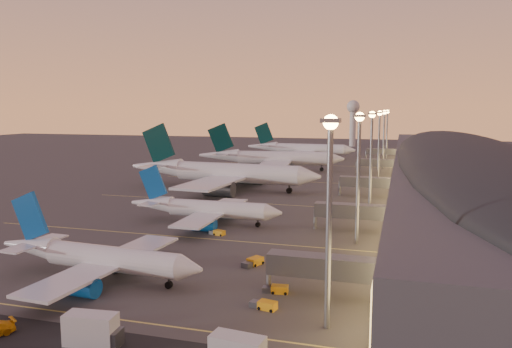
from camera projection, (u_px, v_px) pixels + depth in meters
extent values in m
plane|color=#403E3B|center=(189.00, 231.00, 108.92)|extent=(700.00, 700.00, 0.00)
cylinder|color=silver|center=(114.00, 259.00, 77.00)|extent=(23.05, 5.33, 3.89)
cone|color=silver|center=(191.00, 268.00, 72.49)|extent=(3.93, 4.12, 3.89)
cone|color=silver|center=(29.00, 246.00, 82.57)|extent=(10.55, 4.54, 3.89)
cube|color=silver|center=(108.00, 263.00, 77.46)|extent=(8.70, 33.12, 0.43)
cylinder|color=#12519E|center=(138.00, 258.00, 84.10)|extent=(5.34, 3.24, 2.92)
cylinder|color=#12519E|center=(81.00, 287.00, 70.67)|extent=(5.34, 3.24, 2.92)
cube|color=#12519E|center=(30.00, 216.00, 81.74)|extent=(7.15, 1.03, 8.44)
cube|color=silver|center=(35.00, 243.00, 82.07)|extent=(4.43, 12.01, 0.27)
cylinder|color=black|center=(169.00, 283.00, 74.09)|extent=(0.33, 0.33, 1.54)
cylinder|color=black|center=(169.00, 285.00, 74.12)|extent=(1.13, 0.75, 1.09)
cylinder|color=black|center=(115.00, 269.00, 80.52)|extent=(0.33, 0.33, 1.54)
cylinder|color=black|center=(115.00, 271.00, 80.54)|extent=(1.13, 0.75, 1.09)
cylinder|color=black|center=(93.00, 280.00, 75.44)|extent=(0.33, 0.33, 1.54)
cylinder|color=black|center=(93.00, 282.00, 75.47)|extent=(1.13, 0.75, 1.09)
cylinder|color=silver|center=(217.00, 209.00, 114.91)|extent=(23.12, 4.04, 3.93)
cone|color=silver|center=(274.00, 213.00, 111.22)|extent=(3.75, 3.95, 3.93)
cone|color=silver|center=(152.00, 203.00, 119.46)|extent=(10.45, 3.98, 3.93)
cube|color=silver|center=(213.00, 212.00, 115.31)|extent=(6.86, 33.16, 0.43)
cylinder|color=#12519E|center=(227.00, 212.00, 122.22)|extent=(5.23, 2.97, 2.95)
cylinder|color=#12519E|center=(204.00, 225.00, 108.33)|extent=(5.23, 2.97, 2.95)
cube|color=#12519E|center=(153.00, 182.00, 118.65)|extent=(7.21, 0.62, 8.53)
cube|color=silver|center=(156.00, 201.00, 119.04)|extent=(3.78, 11.94, 0.28)
cylinder|color=black|center=(258.00, 224.00, 112.59)|extent=(0.32, 0.32, 1.55)
cylinder|color=black|center=(258.00, 225.00, 112.62)|extent=(1.10, 0.69, 1.10)
cylinder|color=black|center=(214.00, 218.00, 118.40)|extent=(0.32, 0.32, 1.55)
cylinder|color=black|center=(214.00, 219.00, 118.43)|extent=(1.10, 0.69, 1.10)
cylinder|color=black|center=(206.00, 223.00, 113.16)|extent=(0.32, 0.32, 1.55)
cylinder|color=black|center=(206.00, 224.00, 113.19)|extent=(1.10, 0.69, 1.10)
cylinder|color=silver|center=(238.00, 173.00, 162.85)|extent=(42.15, 9.07, 6.32)
cone|color=silver|center=(310.00, 176.00, 154.55)|extent=(7.15, 6.76, 6.32)
cone|color=silver|center=(157.00, 167.00, 173.12)|extent=(19.27, 7.56, 6.32)
cube|color=silver|center=(232.00, 176.00, 163.69)|extent=(16.15, 61.81, 0.70)
cylinder|color=#585B60|center=(250.00, 177.00, 176.02)|extent=(9.74, 5.36, 4.74)
cylinder|color=#585B60|center=(219.00, 189.00, 150.98)|extent=(9.74, 5.36, 4.74)
cube|color=#062B2A|center=(159.00, 143.00, 171.74)|extent=(12.51, 1.77, 14.04)
cube|color=silver|center=(163.00, 164.00, 172.22)|extent=(8.18, 22.41, 0.44)
cylinder|color=black|center=(289.00, 189.00, 157.42)|extent=(0.54, 0.54, 2.53)
cylinder|color=black|center=(289.00, 191.00, 157.47)|extent=(1.84, 1.22, 1.77)
cylinder|color=black|center=(234.00, 184.00, 168.70)|extent=(0.54, 0.54, 2.53)
cylinder|color=black|center=(234.00, 185.00, 168.75)|extent=(1.84, 1.22, 1.77)
cylinder|color=black|center=(223.00, 188.00, 160.46)|extent=(0.54, 0.54, 2.53)
cylinder|color=black|center=(223.00, 189.00, 160.51)|extent=(1.84, 1.22, 1.77)
cylinder|color=silver|center=(283.00, 158.00, 215.33)|extent=(39.74, 10.79, 5.94)
cone|color=silver|center=(337.00, 159.00, 211.70)|extent=(7.03, 6.69, 5.94)
cone|color=silver|center=(219.00, 155.00, 219.77)|extent=(18.35, 8.11, 5.94)
cube|color=silver|center=(279.00, 160.00, 215.76)|extent=(18.48, 58.42, 0.65)
cylinder|color=#585B60|center=(285.00, 162.00, 228.19)|extent=(9.36, 5.53, 4.46)
cylinder|color=#585B60|center=(278.00, 169.00, 203.45)|extent=(9.36, 5.53, 4.46)
cube|color=#062B2A|center=(221.00, 138.00, 218.63)|extent=(11.74, 2.34, 13.19)
cube|color=silver|center=(224.00, 153.00, 219.31)|extent=(8.87, 21.31, 0.42)
cylinder|color=black|center=(322.00, 168.00, 213.24)|extent=(0.53, 0.53, 2.38)
cylinder|color=black|center=(322.00, 169.00, 213.29)|extent=(1.78, 1.24, 1.66)
cylinder|color=black|center=(277.00, 166.00, 220.44)|extent=(0.53, 0.53, 2.38)
cylinder|color=black|center=(277.00, 167.00, 220.49)|extent=(1.78, 1.24, 1.66)
cylinder|color=black|center=(275.00, 169.00, 212.30)|extent=(0.53, 0.53, 2.38)
cylinder|color=black|center=(275.00, 169.00, 212.35)|extent=(1.78, 1.24, 1.66)
cylinder|color=silver|center=(310.00, 149.00, 267.91)|extent=(37.14, 7.32, 5.58)
cone|color=silver|center=(350.00, 150.00, 260.96)|extent=(6.21, 5.86, 5.58)
cone|color=silver|center=(263.00, 146.00, 276.51)|extent=(16.92, 6.36, 5.58)
cube|color=silver|center=(306.00, 151.00, 268.62)|extent=(13.25, 54.40, 0.61)
cylinder|color=#585B60|center=(313.00, 152.00, 279.60)|extent=(8.52, 4.58, 4.19)
cylinder|color=#585B60|center=(303.00, 156.00, 257.35)|extent=(8.52, 4.58, 4.19)
cube|color=#062B2A|center=(264.00, 134.00, 275.30)|extent=(11.04, 1.36, 12.39)
cube|color=silver|center=(266.00, 145.00, 275.74)|extent=(6.86, 19.68, 0.39)
cylinder|color=black|center=(338.00, 157.00, 263.39)|extent=(0.47, 0.47, 2.23)
cylinder|color=black|center=(338.00, 158.00, 263.44)|extent=(1.61, 1.05, 1.56)
cylinder|color=black|center=(306.00, 155.00, 273.05)|extent=(0.47, 0.47, 2.23)
cylinder|color=black|center=(306.00, 156.00, 273.09)|extent=(1.61, 1.05, 1.56)
cylinder|color=black|center=(303.00, 157.00, 265.72)|extent=(0.47, 0.47, 2.23)
cylinder|color=black|center=(303.00, 157.00, 265.77)|extent=(1.61, 1.05, 1.56)
cube|color=#47484C|center=(460.00, 173.00, 159.76)|extent=(40.00, 255.00, 12.00)
ellipsoid|color=black|center=(461.00, 155.00, 158.98)|extent=(39.00, 253.00, 10.92)
cube|color=#FBC461|center=(394.00, 174.00, 165.54)|extent=(0.40, 244.80, 8.00)
cube|color=#585B60|center=(324.00, 266.00, 70.29)|extent=(16.00, 3.20, 3.00)
cylinder|color=gray|center=(269.00, 277.00, 72.83)|extent=(0.70, 0.70, 4.40)
cube|color=#585B60|center=(352.00, 211.00, 108.34)|extent=(16.00, 3.20, 3.00)
cylinder|color=gray|center=(315.00, 219.00, 110.87)|extent=(0.70, 0.70, 4.40)
cube|color=#585B60|center=(366.00, 182.00, 151.14)|extent=(16.00, 3.20, 3.00)
cylinder|color=gray|center=(340.00, 188.00, 153.68)|extent=(0.70, 0.70, 4.40)
cube|color=#585B60|center=(376.00, 163.00, 205.36)|extent=(16.00, 3.20, 3.00)
cylinder|color=gray|center=(356.00, 167.00, 207.90)|extent=(0.70, 0.70, 4.40)
cube|color=#585B60|center=(382.00, 151.00, 258.63)|extent=(16.00, 3.20, 3.00)
cylinder|color=gray|center=(366.00, 155.00, 261.17)|extent=(0.70, 0.70, 4.40)
cylinder|color=gray|center=(329.00, 228.00, 59.18)|extent=(0.70, 0.70, 25.00)
cube|color=gray|center=(331.00, 120.00, 57.52)|extent=(2.20, 2.20, 0.50)
sphere|color=#FFB558|center=(331.00, 122.00, 57.55)|extent=(1.80, 1.80, 1.80)
cylinder|color=gray|center=(358.00, 181.00, 97.22)|extent=(0.70, 0.70, 25.00)
cube|color=gray|center=(360.00, 116.00, 95.57)|extent=(2.20, 2.20, 0.50)
sphere|color=#FFB558|center=(360.00, 117.00, 95.60)|extent=(1.80, 1.80, 1.80)
cylinder|color=gray|center=(371.00, 161.00, 135.27)|extent=(0.70, 0.70, 25.00)
cube|color=gray|center=(372.00, 114.00, 133.62)|extent=(2.20, 2.20, 0.50)
sphere|color=#FFB558|center=(372.00, 115.00, 133.65)|extent=(1.80, 1.80, 1.80)
cylinder|color=gray|center=(379.00, 148.00, 178.08)|extent=(0.70, 0.70, 25.00)
cube|color=gray|center=(380.00, 113.00, 176.43)|extent=(2.20, 2.20, 0.50)
sphere|color=#FFB558|center=(380.00, 113.00, 176.45)|extent=(1.80, 1.80, 1.80)
cylinder|color=gray|center=(384.00, 141.00, 220.88)|extent=(0.70, 0.70, 25.00)
cube|color=gray|center=(385.00, 112.00, 219.23)|extent=(2.20, 2.20, 0.50)
sphere|color=#FFB558|center=(384.00, 112.00, 219.26)|extent=(1.80, 1.80, 1.80)
cylinder|color=gray|center=(387.00, 135.00, 263.69)|extent=(0.70, 0.70, 25.00)
cube|color=gray|center=(388.00, 111.00, 262.03)|extent=(2.20, 2.20, 0.50)
sphere|color=#FFB558|center=(388.00, 112.00, 262.06)|extent=(1.80, 1.80, 1.80)
cylinder|color=silver|center=(353.00, 128.00, 351.75)|extent=(4.40, 4.40, 26.00)
sphere|color=silver|center=(353.00, 107.00, 349.80)|extent=(9.00, 9.00, 9.00)
cube|color=#D8C659|center=(50.00, 310.00, 66.12)|extent=(90.00, 0.36, 0.00)
cube|color=#D8C659|center=(179.00, 237.00, 104.16)|extent=(90.00, 0.36, 0.00)
cube|color=#D8C659|center=(239.00, 202.00, 142.21)|extent=(90.00, 0.36, 0.00)
cube|color=#D8C659|center=(277.00, 181.00, 185.02)|extent=(90.00, 0.36, 0.00)
cube|color=#D8C659|center=(305.00, 165.00, 237.34)|extent=(90.00, 0.36, 0.00)
cube|color=orange|center=(267.00, 305.00, 66.38)|extent=(2.66, 1.96, 1.10)
cube|color=#585B60|center=(256.00, 304.00, 67.25)|extent=(1.64, 1.56, 0.80)
cylinder|color=black|center=(276.00, 307.00, 66.66)|extent=(0.47, 0.27, 0.44)
cylinder|color=black|center=(271.00, 311.00, 65.35)|extent=(0.47, 0.27, 0.44)
cylinder|color=black|center=(264.00, 305.00, 67.50)|extent=(0.47, 0.27, 0.44)
cylinder|color=black|center=(259.00, 308.00, 66.19)|extent=(0.47, 0.27, 0.44)
cube|color=orange|center=(280.00, 289.00, 72.30)|extent=(2.59, 1.80, 1.11)
cube|color=#585B60|center=(267.00, 289.00, 72.61)|extent=(1.56, 1.48, 0.81)
cylinder|color=black|center=(286.00, 290.00, 72.94)|extent=(0.46, 0.24, 0.44)
cylinder|color=black|center=(285.00, 294.00, 71.46)|extent=(0.46, 0.24, 0.44)
cylinder|color=black|center=(274.00, 289.00, 73.23)|extent=(0.46, 0.24, 0.44)
cylinder|color=black|center=(273.00, 293.00, 71.75)|extent=(0.46, 0.24, 0.44)
cube|color=orange|center=(219.00, 233.00, 105.40)|extent=(2.55, 1.93, 1.04)
cube|color=#585B60|center=(213.00, 232.00, 106.28)|extent=(1.59, 1.52, 0.76)
cylinder|color=black|center=(225.00, 234.00, 105.61)|extent=(0.44, 0.27, 0.42)
cylinder|color=black|center=(221.00, 235.00, 104.41)|extent=(0.44, 0.27, 0.42)
cylinder|color=black|center=(218.00, 233.00, 106.48)|extent=(0.44, 0.27, 0.42)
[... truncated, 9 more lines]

